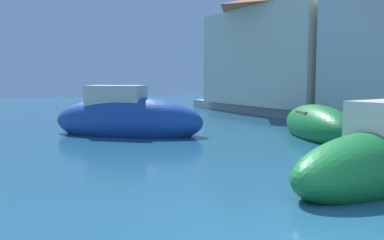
% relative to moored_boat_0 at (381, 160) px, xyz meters
% --- Properties ---
extents(moored_boat_0, '(4.93, 2.17, 1.92)m').
position_rel_moored_boat_0_xyz_m(moored_boat_0, '(0.00, 0.00, 0.00)').
color(moored_boat_0, '#197233').
rests_on(moored_boat_0, ground).
extents(moored_boat_3, '(3.28, 4.96, 1.44)m').
position_rel_moored_boat_0_xyz_m(moored_boat_3, '(3.61, 5.38, -0.08)').
color(moored_boat_3, '#197233').
rests_on(moored_boat_3, ground).
extents(moored_boat_4, '(5.44, 5.05, 2.15)m').
position_rel_moored_boat_0_xyz_m(moored_boat_4, '(-1.93, 9.10, 0.08)').
color(moored_boat_4, '#1E479E').
rests_on(moored_boat_4, ground).
extents(waterfront_building_annex, '(7.06, 9.96, 6.50)m').
position_rel_moored_boat_0_xyz_m(waterfront_building_annex, '(9.82, 13.78, 3.33)').
color(waterfront_building_annex, beige).
rests_on(waterfront_building_annex, quay_promenade).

